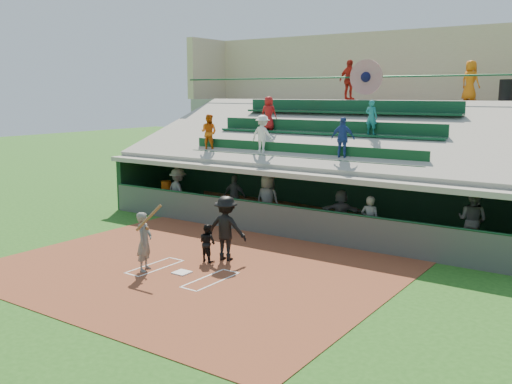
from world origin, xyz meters
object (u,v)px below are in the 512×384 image
Objects in this scene: water_cooler at (166,186)px; trash_bin at (507,90)px; home_plate at (182,272)px; batter_at_plate at (144,241)px; catcher at (207,243)px; white_table at (168,199)px.

trash_bin reaches higher than water_cooler.
water_cooler is (-6.52, 6.31, 0.98)m from home_plate.
catcher is (0.88, 1.68, -0.28)m from batter_at_plate.
batter_at_plate is 1.74× the size of catcher.
catcher is at bearing -57.95° from white_table.
catcher is at bearing 62.34° from batter_at_plate.
home_plate is at bearing 103.58° from catcher.
batter_at_plate is 8.66m from white_table.
water_cooler is at bearing 165.84° from white_table.
water_cooler is at bearing -151.86° from trash_bin.
batter_at_plate reaches higher than water_cooler.
white_table is at bearing 129.14° from batter_at_plate.
home_plate is 1.00× the size of water_cooler.
water_cooler reaches higher than home_plate.
white_table is 0.60m from water_cooler.
trash_bin is (12.01, 6.45, 4.61)m from white_table.
batter_at_plate is 1.91m from catcher.
trash_bin is at bearing 28.14° from water_cooler.
trash_bin reaches higher than batter_at_plate.
home_plate is 1.40m from catcher.
trash_bin is (6.55, 13.16, 4.16)m from batter_at_plate.
catcher reaches higher than white_table.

